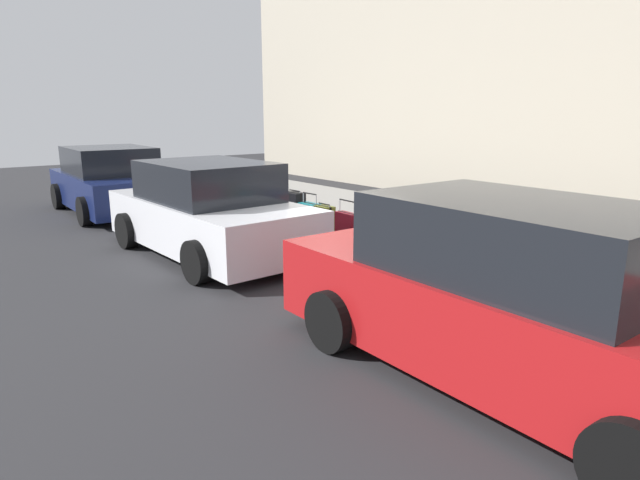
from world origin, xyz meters
TOP-DOWN VIEW (x-y plane):
  - ground_plane at (0.00, 0.00)m, footprint 40.00×40.00m
  - sidewalk_curb at (0.00, -2.50)m, footprint 18.00×5.00m
  - building_facade_sidewalk_side at (0.00, -8.22)m, footprint 24.00×3.00m
  - suitcase_maroon_0 at (-4.00, -0.57)m, footprint 0.42×0.25m
  - suitcase_olive_1 at (-3.46, -0.60)m, footprint 0.41×0.21m
  - suitcase_teal_2 at (-2.92, -0.58)m, footprint 0.43×0.25m
  - suitcase_black_3 at (-2.36, -0.66)m, footprint 0.44×0.24m
  - suitcase_navy_4 at (-1.80, -0.58)m, footprint 0.45×0.24m
  - suitcase_red_5 at (-1.26, -0.51)m, footprint 0.40×0.29m
  - suitcase_silver_6 at (-0.71, -0.60)m, footprint 0.44×0.21m
  - suitcase_maroon_7 at (-0.13, -0.59)m, footprint 0.48×0.21m
  - suitcase_olive_8 at (0.42, -0.53)m, footprint 0.37×0.24m
  - suitcase_teal_9 at (0.96, -0.61)m, footprint 0.45×0.25m
  - suitcase_black_10 at (1.51, -0.66)m, footprint 0.40×0.28m
  - suitcase_navy_11 at (2.06, -0.58)m, footprint 0.47×0.28m
  - fire_hydrant at (2.83, -0.59)m, footprint 0.39×0.21m
  - bollard_post at (3.54, -0.44)m, footprint 0.11×0.11m
  - parked_car_red_0 at (-4.60, 1.41)m, footprint 4.78×2.08m
  - parked_car_white_1 at (1.15, 1.41)m, footprint 4.37×2.15m
  - parked_car_navy_2 at (6.22, 1.41)m, footprint 4.31×2.25m

SIDE VIEW (x-z plane):
  - ground_plane at x=0.00m, z-range 0.00..0.00m
  - sidewalk_curb at x=0.00m, z-range 0.00..0.14m
  - suitcase_maroon_7 at x=-0.13m, z-range 0.03..0.80m
  - suitcase_teal_9 at x=0.96m, z-range 0.04..0.80m
  - suitcase_maroon_0 at x=-4.00m, z-range 0.00..0.87m
  - suitcase_silver_6 at x=-0.71m, z-range 0.01..0.86m
  - suitcase_olive_8 at x=0.42m, z-range 0.11..0.76m
  - suitcase_teal_2 at x=-2.92m, z-range 0.03..0.85m
  - suitcase_navy_11 at x=2.06m, z-range 0.03..0.88m
  - suitcase_black_3 at x=-2.36m, z-range -0.01..0.94m
  - bollard_post at x=3.54m, z-range 0.14..0.80m
  - suitcase_red_5 at x=-1.26m, z-range -0.02..0.99m
  - suitcase_olive_1 at x=-3.46m, z-range -0.02..0.99m
  - suitcase_black_10 at x=1.51m, z-range 0.11..0.87m
  - suitcase_navy_4 at x=-1.80m, z-range -0.01..1.02m
  - fire_hydrant at x=2.83m, z-range 0.16..0.96m
  - parked_car_navy_2 at x=6.22m, z-range -0.05..1.53m
  - parked_car_white_1 at x=1.15m, z-range -0.05..1.54m
  - parked_car_red_0 at x=-4.60m, z-range -0.06..1.61m
  - building_facade_sidewalk_side at x=0.00m, z-range 0.00..8.30m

